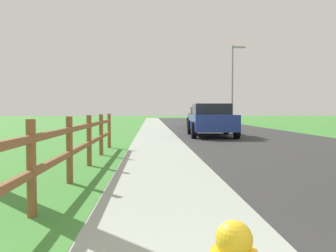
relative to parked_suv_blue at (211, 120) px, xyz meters
name	(u,v)px	position (x,y,z in m)	size (l,w,h in m)	color
ground_plane	(168,128)	(-1.67, 8.45, -0.81)	(120.00, 120.00, 0.00)	#428937
road_asphalt	(212,126)	(1.83, 10.45, -0.80)	(7.00, 66.00, 0.01)	#303030
curb_concrete	(128,127)	(-4.67, 10.45, -0.80)	(6.00, 66.00, 0.01)	#A0A89C
grass_verge	(109,127)	(-6.17, 10.45, -0.80)	(5.00, 66.00, 0.00)	#428937
rail_fence	(69,145)	(-4.31, -11.04, -0.15)	(0.11, 11.57, 1.14)	brown
parked_suv_blue	(211,120)	(0.00, 0.00, 0.00)	(2.30, 4.75, 1.57)	navy
parked_car_black	(203,117)	(0.72, 7.63, -0.02)	(2.40, 5.05, 1.50)	black
street_lamp	(234,78)	(4.35, 13.86, 3.28)	(1.17, 0.20, 6.95)	gray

